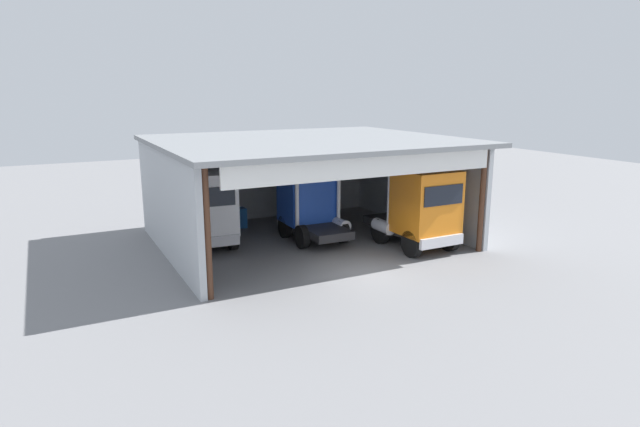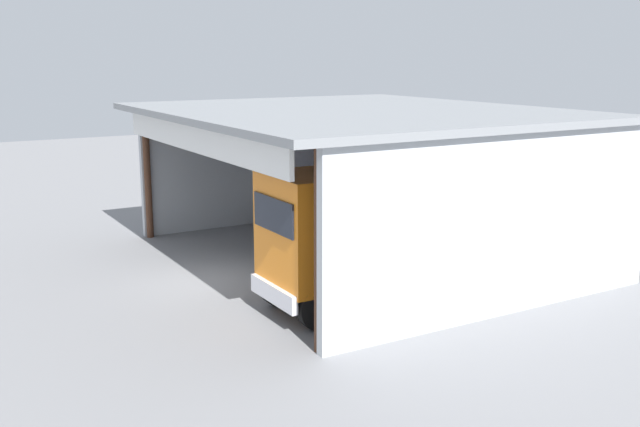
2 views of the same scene
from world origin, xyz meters
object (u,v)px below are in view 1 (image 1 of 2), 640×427
truck_blue_center_right_bay (310,200)px  tool_cart (237,218)px  oil_drum (225,218)px  truck_orange_center_bay (421,208)px  truck_white_left_bay (203,208)px

truck_blue_center_right_bay → tool_cart: bearing=126.1°
tool_cart → oil_drum: bearing=145.8°
truck_orange_center_bay → tool_cart: truck_orange_center_bay is taller
truck_white_left_bay → tool_cart: truck_white_left_bay is taller
truck_white_left_bay → truck_blue_center_right_bay: (4.90, -0.65, 0.01)m
truck_orange_center_bay → oil_drum: size_ratio=5.24×
truck_white_left_bay → tool_cart: 4.00m
truck_white_left_bay → oil_drum: bearing=-118.1°
truck_blue_center_right_bay → tool_cart: size_ratio=4.21×
truck_white_left_bay → oil_drum: size_ratio=4.81×
truck_orange_center_bay → truck_blue_center_right_bay: bearing=-48.0°
truck_white_left_bay → truck_orange_center_bay: 9.48m
truck_orange_center_bay → tool_cart: 9.49m
truck_orange_center_bay → oil_drum: bearing=-50.2°
oil_drum → truck_white_left_bay: bearing=-121.3°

